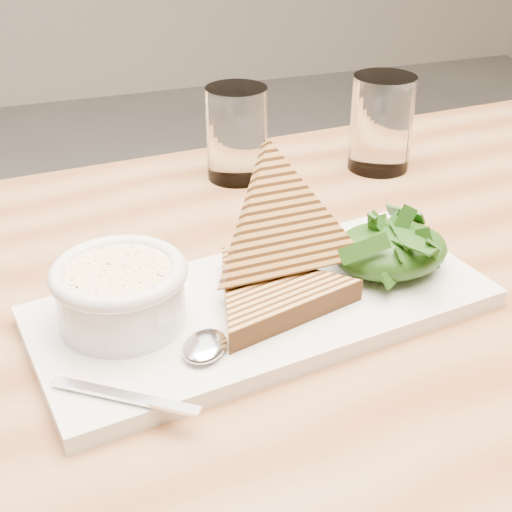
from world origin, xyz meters
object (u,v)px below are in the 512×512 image
object	(u,v)px
soup_bowl	(122,301)
glass_far	(381,123)
table_top	(345,283)
platter	(263,306)
glass_near	(237,134)

from	to	relation	value
soup_bowl	glass_far	size ratio (longest dim) A/B	0.88
table_top	glass_far	xyz separation A→B (m)	(0.15, 0.22, 0.08)
platter	soup_bowl	bearing A→B (deg)	176.38
platter	glass_far	bearing A→B (deg)	45.80
table_top	platter	bearing A→B (deg)	-154.60
soup_bowl	glass_far	xyz separation A→B (m)	(0.39, 0.26, 0.02)
platter	soup_bowl	world-z (taller)	soup_bowl
soup_bowl	glass_near	distance (m)	0.36
soup_bowl	glass_near	size ratio (longest dim) A/B	0.92
glass_far	soup_bowl	bearing A→B (deg)	-145.98
platter	soup_bowl	distance (m)	0.13
table_top	soup_bowl	xyz separation A→B (m)	(-0.23, -0.04, 0.06)
table_top	platter	size ratio (longest dim) A/B	2.66
glass_near	glass_far	size ratio (longest dim) A/B	0.96
table_top	platter	xyz separation A→B (m)	(-0.11, -0.05, 0.03)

